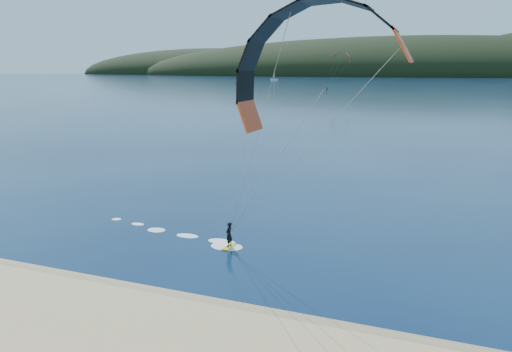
# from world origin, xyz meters

# --- Properties ---
(ground) EXTENTS (1800.00, 1800.00, 0.00)m
(ground) POSITION_xyz_m (0.00, 0.00, 0.00)
(ground) COLOR #071739
(ground) RESTS_ON ground
(wet_sand) EXTENTS (220.00, 2.50, 0.10)m
(wet_sand) POSITION_xyz_m (0.00, 4.50, 0.05)
(wet_sand) COLOR olive
(wet_sand) RESTS_ON ground
(headland) EXTENTS (1200.00, 310.00, 140.00)m
(headland) POSITION_xyz_m (0.63, 745.28, 0.00)
(headland) COLOR black
(headland) RESTS_ON ground
(kitesurfer_near) EXTENTS (21.37, 8.89, 13.52)m
(kitesurfer_near) POSITION_xyz_m (7.97, 6.37, 9.21)
(kitesurfer_near) COLOR gold
(kitesurfer_near) RESTS_ON ground
(kitesurfer_far) EXTENTS (11.46, 6.22, 16.07)m
(kitesurfer_far) POSITION_xyz_m (-30.53, 205.29, 13.58)
(kitesurfer_far) COLOR gold
(kitesurfer_far) RESTS_ON ground
(sailboat) EXTENTS (7.35, 4.54, 10.22)m
(sailboat) POSITION_xyz_m (-130.68, 407.46, 0.75)
(sailboat) COLOR white
(sailboat) RESTS_ON ground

